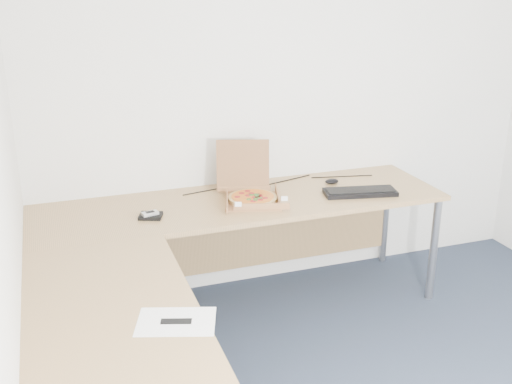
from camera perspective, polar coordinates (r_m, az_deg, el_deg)
name	(u,v)px	position (r m, az deg, el deg)	size (l,w,h in m)	color
room_shell	(468,180)	(2.59, 19.11, 1.06)	(3.50, 3.50, 2.50)	white
desk	(208,239)	(3.26, -4.45, -4.43)	(2.50, 2.20, 0.73)	#AD8551
pizza_box	(252,195)	(3.69, -0.42, -0.24)	(0.33, 0.38, 0.33)	#A06B41
drinking_glass	(250,178)	(3.92, -0.57, 1.36)	(0.07, 0.07, 0.13)	white
keyboard	(360,192)	(3.86, 9.66, -0.02)	(0.45, 0.16, 0.03)	black
mouse	(332,181)	(4.03, 7.07, 0.99)	(0.09, 0.06, 0.03)	black
wallet	(151,216)	(3.50, -9.78, -2.20)	(0.12, 0.10, 0.02)	black
phone	(150,213)	(3.49, -9.83, -1.97)	(0.09, 0.05, 0.02)	#B2B5BA
paper_sheet	(176,321)	(2.49, -7.44, -11.86)	(0.31, 0.22, 0.00)	white
cable_bundle	(275,183)	(4.01, 1.82, 0.85)	(0.63, 0.04, 0.01)	black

